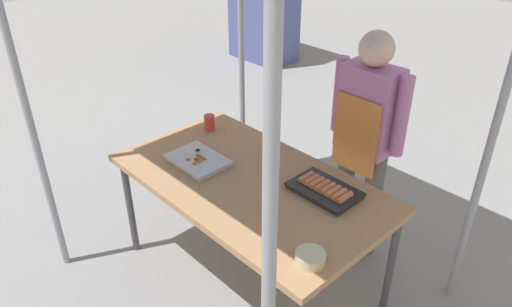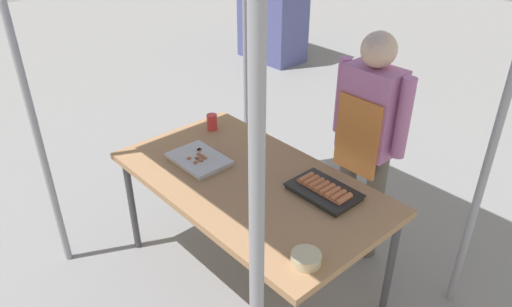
{
  "view_description": "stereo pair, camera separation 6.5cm",
  "coord_description": "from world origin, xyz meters",
  "px_view_note": "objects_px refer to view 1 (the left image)",
  "views": [
    {
      "loc": [
        1.67,
        -1.54,
        2.25
      ],
      "look_at": [
        0.0,
        0.05,
        0.9
      ],
      "focal_mm": 33.66,
      "sensor_mm": 36.0,
      "label": 1
    },
    {
      "loc": [
        1.72,
        -1.49,
        2.25
      ],
      "look_at": [
        0.0,
        0.05,
        0.9
      ],
      "focal_mm": 33.66,
      "sensor_mm": 36.0,
      "label": 2
    }
  ],
  "objects_px": {
    "tray_meat_skewers": "(198,160)",
    "drink_cup_near_edge": "(209,123)",
    "vendor_woman": "(366,131)",
    "stall_table": "(250,187)",
    "tray_grilled_sausages": "(325,190)",
    "condiment_bowl": "(310,257)"
  },
  "relations": [
    {
      "from": "tray_grilled_sausages",
      "to": "tray_meat_skewers",
      "type": "xyz_separation_m",
      "value": [
        -0.72,
        -0.3,
        -0.01
      ]
    },
    {
      "from": "tray_grilled_sausages",
      "to": "vendor_woman",
      "type": "distance_m",
      "value": 0.56
    },
    {
      "from": "tray_grilled_sausages",
      "to": "condiment_bowl",
      "type": "distance_m",
      "value": 0.55
    },
    {
      "from": "stall_table",
      "to": "drink_cup_near_edge",
      "type": "xyz_separation_m",
      "value": [
        -0.63,
        0.22,
        0.11
      ]
    },
    {
      "from": "condiment_bowl",
      "to": "drink_cup_near_edge",
      "type": "xyz_separation_m",
      "value": [
        -1.31,
        0.48,
        0.03
      ]
    },
    {
      "from": "stall_table",
      "to": "vendor_woman",
      "type": "distance_m",
      "value": 0.8
    },
    {
      "from": "drink_cup_near_edge",
      "to": "vendor_woman",
      "type": "bearing_deg",
      "value": 30.59
    },
    {
      "from": "stall_table",
      "to": "vendor_woman",
      "type": "relative_size",
      "value": 1.06
    },
    {
      "from": "tray_meat_skewers",
      "to": "tray_grilled_sausages",
      "type": "bearing_deg",
      "value": 22.71
    },
    {
      "from": "tray_meat_skewers",
      "to": "stall_table",
      "type": "bearing_deg",
      "value": 16.01
    },
    {
      "from": "stall_table",
      "to": "drink_cup_near_edge",
      "type": "bearing_deg",
      "value": 160.86
    },
    {
      "from": "tray_meat_skewers",
      "to": "vendor_woman",
      "type": "height_order",
      "value": "vendor_woman"
    },
    {
      "from": "tray_grilled_sausages",
      "to": "condiment_bowl",
      "type": "bearing_deg",
      "value": -57.13
    },
    {
      "from": "tray_grilled_sausages",
      "to": "drink_cup_near_edge",
      "type": "height_order",
      "value": "drink_cup_near_edge"
    },
    {
      "from": "tray_meat_skewers",
      "to": "drink_cup_near_edge",
      "type": "bearing_deg",
      "value": 131.8
    },
    {
      "from": "stall_table",
      "to": "tray_meat_skewers",
      "type": "height_order",
      "value": "tray_meat_skewers"
    },
    {
      "from": "stall_table",
      "to": "tray_grilled_sausages",
      "type": "xyz_separation_m",
      "value": [
        0.38,
        0.2,
        0.07
      ]
    },
    {
      "from": "drink_cup_near_edge",
      "to": "tray_grilled_sausages",
      "type": "bearing_deg",
      "value": -0.91
    },
    {
      "from": "tray_grilled_sausages",
      "to": "tray_meat_skewers",
      "type": "height_order",
      "value": "tray_grilled_sausages"
    },
    {
      "from": "tray_meat_skewers",
      "to": "drink_cup_near_edge",
      "type": "xyz_separation_m",
      "value": [
        -0.29,
        0.32,
        0.04
      ]
    },
    {
      "from": "tray_grilled_sausages",
      "to": "tray_meat_skewers",
      "type": "bearing_deg",
      "value": -157.29
    },
    {
      "from": "stall_table",
      "to": "condiment_bowl",
      "type": "height_order",
      "value": "condiment_bowl"
    }
  ]
}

